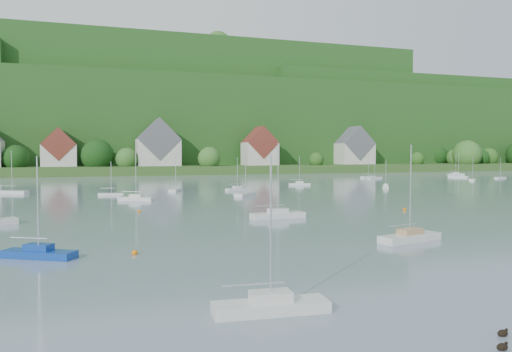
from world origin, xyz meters
The scene contains 16 objects.
far_shore_strip centered at (0.00, 200.00, 1.50)m, with size 600.00×60.00×3.00m, color #30511E.
forested_ridge centered at (0.39, 268.57, 22.89)m, with size 620.00×181.22×69.89m.
village_building_1 centered at (-30.00, 189.00, 8.75)m, with size 12.00×9.36×14.00m.
village_building_2 centered at (5.00, 188.00, 10.27)m, with size 16.00×11.44×18.00m.
village_building_3 centered at (45.00, 186.00, 9.43)m, with size 13.00×10.40×15.50m.
village_building_4 centered at (90.00, 190.00, 9.59)m, with size 15.00×10.40×16.50m.
near_sailboat_0 centered at (-10.95, 18.56, 0.43)m, with size 5.84×2.03×7.75m.
near_sailboat_1 centered at (-22.99, 36.06, 0.42)m, with size 5.66×4.19×7.61m.
near_sailboat_2 centered at (7.57, 33.46, 0.45)m, with size 6.58×3.27×8.55m.
near_sailboat_3 centered at (2.07, 51.97, 0.46)m, with size 6.84×2.51×9.03m.
mooring_buoy_1 centered at (11.79, 37.72, 0.00)m, with size 0.49×0.49×0.49m, color white.
mooring_buoy_2 centered at (21.21, 53.90, 0.00)m, with size 0.48×0.48×0.48m, color orange.
mooring_buoy_3 centered at (-13.23, 63.43, 0.00)m, with size 0.42×0.42×0.42m, color orange.
mooring_buoy_5 centered at (-16.11, 35.13, 0.00)m, with size 0.46×0.46×0.46m, color orange.
duck_pair centered at (-3.16, 11.96, 0.12)m, with size 1.72×1.51×0.36m.
far_sailboat_cluster centered at (8.90, 114.53, 0.37)m, with size 201.05×65.41×8.71m.
Camera 1 is at (-19.19, -4.17, 7.81)m, focal length 35.20 mm.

